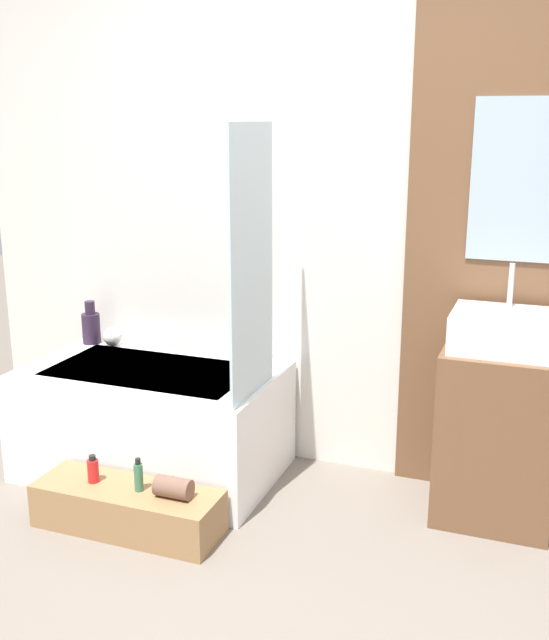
% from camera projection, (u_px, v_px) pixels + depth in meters
% --- Properties ---
extents(wall_tiled_back, '(4.20, 0.06, 2.60)m').
position_uv_depth(wall_tiled_back, '(352.00, 216.00, 3.62)').
color(wall_tiled_back, silver).
rests_on(wall_tiled_back, ground_plane).
extents(wall_wood_accent, '(0.98, 0.04, 2.60)m').
position_uv_depth(wall_wood_accent, '(518.00, 223.00, 3.31)').
color(wall_wood_accent, brown).
rests_on(wall_wood_accent, ground_plane).
extents(bathtub, '(1.27, 0.77, 0.55)m').
position_uv_depth(bathtub, '(153.00, 420.00, 3.80)').
color(bathtub, white).
rests_on(bathtub, ground_plane).
extents(glass_shower_screen, '(0.01, 0.47, 1.20)m').
position_uv_depth(glass_shower_screen, '(252.00, 264.00, 3.25)').
color(glass_shower_screen, silver).
rests_on(glass_shower_screen, bathtub).
extents(wooden_step_bench, '(0.84, 0.28, 0.20)m').
position_uv_depth(wooden_step_bench, '(128.00, 508.00, 3.29)').
color(wooden_step_bench, '#997047').
rests_on(wooden_step_bench, ground_plane).
extents(vanity_cabinet, '(0.50, 0.44, 0.79)m').
position_uv_depth(vanity_cabinet, '(497.00, 435.00, 3.33)').
color(vanity_cabinet, brown).
rests_on(vanity_cabinet, ground_plane).
extents(sink, '(0.45, 0.36, 0.36)m').
position_uv_depth(sink, '(506.00, 331.00, 3.21)').
color(sink, white).
rests_on(sink, vanity_cabinet).
extents(vase_tall_dark, '(0.10, 0.10, 0.24)m').
position_uv_depth(vase_tall_dark, '(91.00, 326.00, 4.14)').
color(vase_tall_dark, '#2D1E33').
rests_on(vase_tall_dark, bathtub).
extents(vase_round_light, '(0.11, 0.11, 0.11)m').
position_uv_depth(vase_round_light, '(113.00, 336.00, 4.11)').
color(vase_round_light, silver).
rests_on(vase_round_light, bathtub).
extents(bottle_soap_primary, '(0.05, 0.05, 0.13)m').
position_uv_depth(bottle_soap_primary, '(93.00, 470.00, 3.31)').
color(bottle_soap_primary, red).
rests_on(bottle_soap_primary, wooden_step_bench).
extents(bottle_soap_secondary, '(0.04, 0.04, 0.15)m').
position_uv_depth(bottle_soap_secondary, '(139.00, 476.00, 3.22)').
color(bottle_soap_secondary, '#38704C').
rests_on(bottle_soap_secondary, wooden_step_bench).
extents(towel_roll, '(0.16, 0.09, 0.09)m').
position_uv_depth(towel_roll, '(173.00, 487.00, 3.17)').
color(towel_roll, brown).
rests_on(towel_roll, wooden_step_bench).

